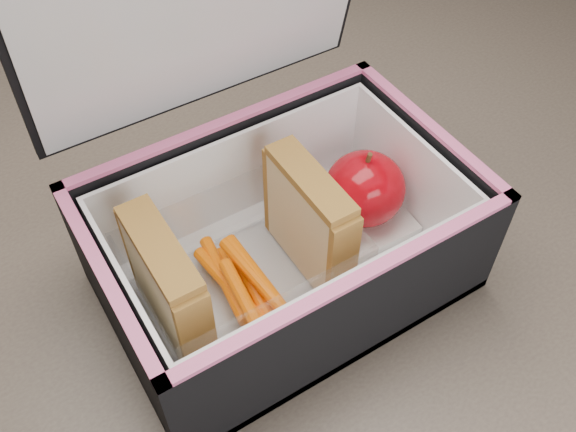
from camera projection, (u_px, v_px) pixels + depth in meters
The scene contains 8 objects.
kitchen_table at pixel (313, 281), 0.63m from camera, with size 1.20×0.80×0.75m.
lunch_bag at pixel (281, 231), 0.48m from camera, with size 0.27×0.22×0.27m.
plastic_tub at pixel (243, 268), 0.48m from camera, with size 0.16×0.11×0.07m, color white, non-canonical shape.
sandwich_left at pixel (168, 288), 0.44m from camera, with size 0.02×0.09×0.10m.
sandwich_right at pixel (309, 221), 0.48m from camera, with size 0.02×0.09×0.10m.
carrot_sticks at pixel (244, 288), 0.48m from camera, with size 0.04×0.12×0.03m.
paper_napkin at pixel (359, 217), 0.55m from camera, with size 0.07×0.08×0.01m, color white.
red_apple at pixel (365, 189), 0.52m from camera, with size 0.07×0.07×0.07m.
Camera 1 is at (-0.21, -0.30, 1.18)m, focal length 40.00 mm.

